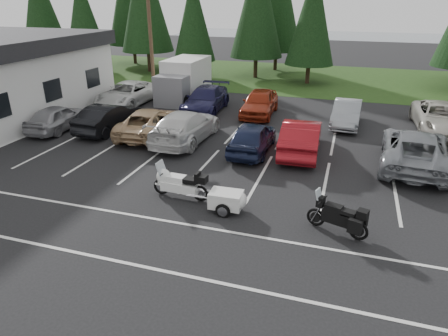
% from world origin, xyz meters
% --- Properties ---
extents(ground, '(120.00, 120.00, 0.00)m').
position_xyz_m(ground, '(0.00, 0.00, 0.00)').
color(ground, black).
rests_on(ground, ground).
extents(grass_strip, '(80.00, 16.00, 0.01)m').
position_xyz_m(grass_strip, '(0.00, 24.00, 0.01)').
color(grass_strip, '#1B3811').
rests_on(grass_strip, ground).
extents(lake_water, '(70.00, 50.00, 0.02)m').
position_xyz_m(lake_water, '(4.00, 55.00, 0.00)').
color(lake_water, slate).
rests_on(lake_water, ground).
extents(utility_pole, '(1.60, 0.26, 9.00)m').
position_xyz_m(utility_pole, '(-10.00, 12.00, 4.70)').
color(utility_pole, '#473321').
rests_on(utility_pole, ground).
extents(box_truck, '(2.40, 5.60, 2.90)m').
position_xyz_m(box_truck, '(-8.00, 12.50, 1.45)').
color(box_truck, silver).
rests_on(box_truck, ground).
extents(stall_markings, '(32.00, 16.00, 0.01)m').
position_xyz_m(stall_markings, '(0.00, 2.00, 0.00)').
color(stall_markings, silver).
rests_on(stall_markings, ground).
extents(conifer_0, '(4.58, 4.58, 10.66)m').
position_xyz_m(conifer_0, '(-28.00, 22.50, 6.23)').
color(conifer_0, '#332316').
rests_on(conifer_0, ground).
extents(conifer_1, '(3.96, 3.96, 9.22)m').
position_xyz_m(conifer_1, '(-22.00, 21.20, 5.39)').
color(conifer_1, '#332316').
rests_on(conifer_1, ground).
extents(conifer_3, '(3.87, 3.87, 9.02)m').
position_xyz_m(conifer_3, '(-10.50, 21.40, 5.27)').
color(conifer_3, '#332316').
rests_on(conifer_3, ground).
extents(conifer_4, '(4.80, 4.80, 11.17)m').
position_xyz_m(conifer_4, '(-5.00, 22.90, 6.53)').
color(conifer_4, '#332316').
rests_on(conifer_4, ground).
extents(conifer_5, '(4.14, 4.14, 9.63)m').
position_xyz_m(conifer_5, '(0.00, 21.60, 5.63)').
color(conifer_5, '#332316').
rests_on(conifer_5, ground).
extents(car_near_0, '(1.95, 4.39, 1.47)m').
position_xyz_m(car_near_0, '(-12.01, 3.89, 0.73)').
color(car_near_0, '#98989C').
rests_on(car_near_0, ground).
extents(car_near_1, '(1.82, 4.72, 1.53)m').
position_xyz_m(car_near_1, '(-9.16, 4.67, 0.77)').
color(car_near_1, black).
rests_on(car_near_1, ground).
extents(car_near_2, '(2.97, 5.56, 1.49)m').
position_xyz_m(car_near_2, '(-6.53, 4.67, 0.74)').
color(car_near_2, tan).
rests_on(car_near_2, ground).
extents(car_near_3, '(2.41, 5.64, 1.62)m').
position_xyz_m(car_near_3, '(-4.30, 4.34, 0.81)').
color(car_near_3, silver).
rests_on(car_near_3, ground).
extents(car_near_4, '(1.82, 4.45, 1.51)m').
position_xyz_m(car_near_4, '(-0.57, 3.85, 0.76)').
color(car_near_4, '#171E3A').
rests_on(car_near_4, ground).
extents(car_near_5, '(1.99, 5.12, 1.66)m').
position_xyz_m(car_near_5, '(1.73, 4.44, 0.83)').
color(car_near_5, maroon).
rests_on(car_near_5, ground).
extents(car_near_6, '(3.27, 6.19, 1.66)m').
position_xyz_m(car_near_6, '(6.78, 4.28, 0.83)').
color(car_near_6, slate).
rests_on(car_near_6, ground).
extents(car_far_0, '(2.66, 5.66, 1.57)m').
position_xyz_m(car_far_0, '(-11.18, 10.19, 0.78)').
color(car_far_0, silver).
rests_on(car_far_0, ground).
extents(car_far_1, '(2.47, 5.56, 1.59)m').
position_xyz_m(car_far_1, '(-5.32, 10.19, 0.79)').
color(car_far_1, '#19183D').
rests_on(car_far_1, ground).
extents(car_far_2, '(2.10, 4.87, 1.64)m').
position_xyz_m(car_far_2, '(-1.72, 10.41, 0.82)').
color(car_far_2, maroon).
rests_on(car_far_2, ground).
extents(car_far_3, '(1.69, 4.46, 1.45)m').
position_xyz_m(car_far_3, '(3.68, 9.79, 0.73)').
color(car_far_3, gray).
rests_on(car_far_3, ground).
extents(car_far_4, '(2.75, 5.66, 1.55)m').
position_xyz_m(car_far_4, '(8.77, 10.37, 0.78)').
color(car_far_4, beige).
rests_on(car_far_4, ground).
extents(touring_motorcycle, '(2.56, 0.90, 1.40)m').
position_xyz_m(touring_motorcycle, '(-1.99, -1.74, 0.70)').
color(touring_motorcycle, white).
rests_on(touring_motorcycle, ground).
extents(cargo_trailer, '(1.70, 0.99, 0.77)m').
position_xyz_m(cargo_trailer, '(-0.02, -2.21, 0.39)').
color(cargo_trailer, silver).
rests_on(cargo_trailer, ground).
extents(adventure_motorcycle, '(2.43, 1.48, 1.39)m').
position_xyz_m(adventure_motorcycle, '(3.81, -2.46, 0.70)').
color(adventure_motorcycle, black).
rests_on(adventure_motorcycle, ground).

